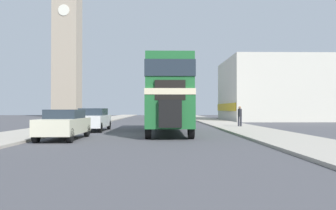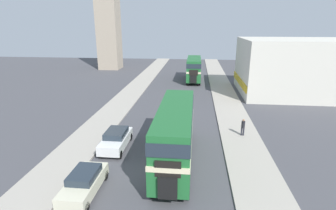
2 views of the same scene
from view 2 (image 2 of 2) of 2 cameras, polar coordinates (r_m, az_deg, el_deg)
ground_plane at (r=18.47m, az=-2.96°, el=-14.66°), size 120.00×120.00×0.00m
sidewalk_right at (r=18.73m, az=18.67°, el=-14.95°), size 3.50×120.00×0.12m
sidewalk_left at (r=20.50m, az=-22.42°, el=-12.41°), size 3.50×120.00×0.12m
double_decker_bus at (r=18.79m, az=1.61°, el=-5.46°), size 2.40×10.44×4.20m
bus_distant at (r=46.71m, az=5.66°, el=8.16°), size 2.39×9.23×4.01m
car_parked_near at (r=16.95m, az=-17.80°, el=-15.79°), size 1.66×4.07×1.44m
car_parked_mid at (r=21.87m, az=-11.25°, el=-7.32°), size 1.76×4.22×1.51m
pedestrian_walking at (r=24.40m, az=16.02°, el=-4.46°), size 0.32×0.32×1.56m
shop_building_block at (r=41.88m, az=27.03°, el=7.35°), size 16.76×11.99×7.74m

